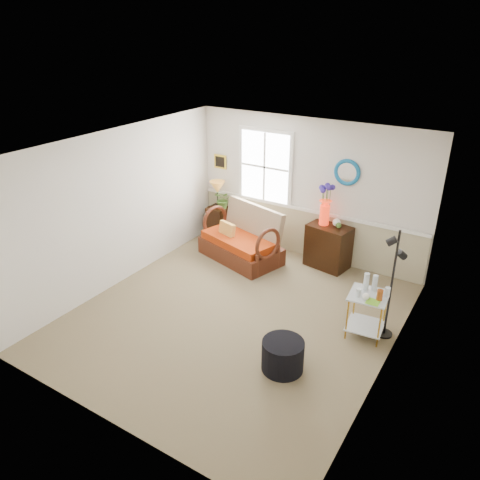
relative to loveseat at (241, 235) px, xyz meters
The scene contains 19 objects.
floor 1.99m from the loveseat, 60.69° to the right, with size 4.50×5.00×0.01m, color olive.
ceiling 2.85m from the loveseat, 60.69° to the right, with size 4.50×5.00×0.01m, color white.
walls 2.09m from the loveseat, 60.69° to the right, with size 4.51×5.01×2.60m.
wainscot 1.24m from the loveseat, 40.43° to the left, with size 4.46×0.02×0.90m, color tan.
chair_rail 1.30m from the loveseat, 40.07° to the left, with size 4.46×0.04×0.06m, color white.
window 1.36m from the loveseat, 86.97° to the left, with size 1.14×0.06×1.44m, color white, non-canonical shape.
picture 1.65m from the loveseat, 140.63° to the left, with size 0.28×0.03×0.28m, color gold.
mirror 2.22m from the loveseat, 26.05° to the left, with size 0.47×0.47×0.07m, color #1585B0.
loveseat is the anchor object (origin of this frame).
throw_pillow 0.27m from the loveseat, 166.20° to the right, with size 0.37×0.09×0.37m, color #C86917, non-canonical shape.
lamp_stand 1.14m from the loveseat, 146.71° to the left, with size 0.37×0.37×0.65m, color black, non-canonical shape.
table_lamp 1.19m from the loveseat, 146.98° to the left, with size 0.31×0.31×0.56m, color #B07128, non-canonical shape.
potted_plant 1.04m from the loveseat, 142.65° to the left, with size 0.35×0.39×0.30m, color #466C28.
cabinet 1.61m from the loveseat, 21.20° to the left, with size 0.74×0.48×0.80m, color black, non-canonical shape.
flower_vase 1.64m from the loveseat, 23.72° to the left, with size 0.22×0.22×0.75m, color red, non-canonical shape.
side_table 2.97m from the loveseat, 21.34° to the right, with size 0.52×0.52×0.66m, color #B2811F, non-canonical shape.
tabletop_items 3.02m from the loveseat, 21.11° to the right, with size 0.44×0.44×0.26m, color silver, non-canonical shape.
floor_lamp 3.16m from the loveseat, 17.21° to the right, with size 0.24×0.24×1.64m, color black, non-canonical shape.
ottoman 3.17m from the loveseat, 48.29° to the right, with size 0.55×0.55×0.42m, color black.
Camera 1 is at (3.23, -5.03, 4.08)m, focal length 35.00 mm.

